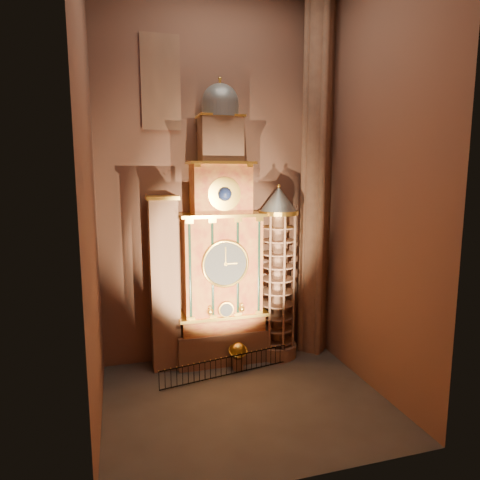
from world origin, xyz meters
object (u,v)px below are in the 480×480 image
object	(u,v)px
astronomical_clock	(221,254)
portrait_tower	(165,283)
celestial_globe	(238,353)
iron_railing	(226,366)
stair_turret	(278,274)

from	to	relation	value
astronomical_clock	portrait_tower	xyz separation A→B (m)	(-3.40, 0.02, -1.53)
portrait_tower	celestial_globe	xyz separation A→B (m)	(4.01, -1.50, -4.17)
portrait_tower	astronomical_clock	bearing A→B (deg)	-0.29
celestial_globe	iron_railing	size ratio (longest dim) A/B	0.21
astronomical_clock	iron_railing	bearing A→B (deg)	-97.33
astronomical_clock	celestial_globe	size ratio (longest dim) A/B	10.23
portrait_tower	iron_railing	distance (m)	5.94
iron_railing	stair_turret	bearing A→B (deg)	26.88
stair_turret	iron_railing	distance (m)	6.31
stair_turret	iron_railing	size ratio (longest dim) A/B	1.40
astronomical_clock	celestial_globe	xyz separation A→B (m)	(0.61, -1.49, -5.70)
portrait_tower	stair_turret	bearing A→B (deg)	-2.33
astronomical_clock	stair_turret	world-z (taller)	astronomical_clock
astronomical_clock	iron_railing	size ratio (longest dim) A/B	2.17
astronomical_clock	celestial_globe	bearing A→B (deg)	-67.70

